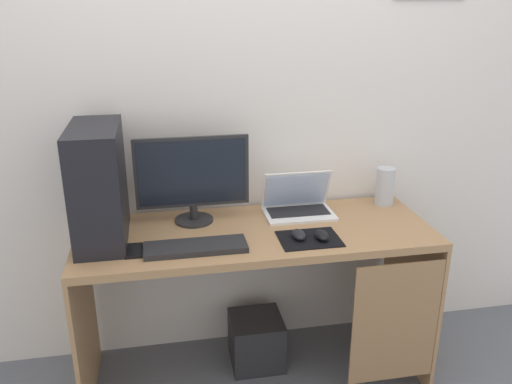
% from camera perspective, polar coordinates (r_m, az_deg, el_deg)
% --- Properties ---
extents(ground_plane, '(8.00, 8.00, 0.00)m').
position_cam_1_polar(ground_plane, '(2.76, 0.00, -18.94)').
color(ground_plane, slate).
extents(wall_back, '(4.00, 0.05, 2.60)m').
position_cam_1_polar(wall_back, '(2.51, -1.39, 10.13)').
color(wall_back, silver).
rests_on(wall_back, ground_plane).
extents(desk, '(1.57, 0.59, 0.77)m').
position_cam_1_polar(desk, '(2.41, 0.55, -7.49)').
color(desk, '#A37A51').
rests_on(desk, ground_plane).
extents(pc_tower, '(0.20, 0.43, 0.49)m').
position_cam_1_polar(pc_tower, '(2.27, -16.71, 0.79)').
color(pc_tower, black).
rests_on(pc_tower, desk).
extents(monitor, '(0.51, 0.18, 0.40)m').
position_cam_1_polar(monitor, '(2.37, -6.92, 1.52)').
color(monitor, '#232326').
rests_on(monitor, desk).
extents(laptop, '(0.33, 0.21, 0.21)m').
position_cam_1_polar(laptop, '(2.52, 4.57, -1.39)').
color(laptop, white).
rests_on(laptop, desk).
extents(speaker, '(0.09, 0.09, 0.19)m').
position_cam_1_polar(speaker, '(2.68, 13.82, 0.61)').
color(speaker, '#B7BCC6').
rests_on(speaker, desk).
extents(keyboard, '(0.42, 0.14, 0.02)m').
position_cam_1_polar(keyboard, '(2.18, -6.56, -5.97)').
color(keyboard, '#232326').
rests_on(keyboard, desk).
extents(mousepad, '(0.26, 0.20, 0.00)m').
position_cam_1_polar(mousepad, '(2.27, 5.80, -5.08)').
color(mousepad, black).
rests_on(mousepad, desk).
extents(mouse_left, '(0.06, 0.10, 0.03)m').
position_cam_1_polar(mouse_left, '(2.26, 4.65, -4.62)').
color(mouse_left, black).
rests_on(mouse_left, mousepad).
extents(mouse_right, '(0.06, 0.10, 0.03)m').
position_cam_1_polar(mouse_right, '(2.26, 7.15, -4.67)').
color(mouse_right, black).
rests_on(mouse_right, mousepad).
extents(cell_phone, '(0.07, 0.13, 0.01)m').
position_cam_1_polar(cell_phone, '(2.20, -13.08, -6.22)').
color(cell_phone, black).
rests_on(cell_phone, desk).
extents(subwoofer, '(0.25, 0.25, 0.25)m').
position_cam_1_polar(subwoofer, '(2.74, 0.03, -15.79)').
color(subwoofer, '#232326').
rests_on(subwoofer, ground_plane).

